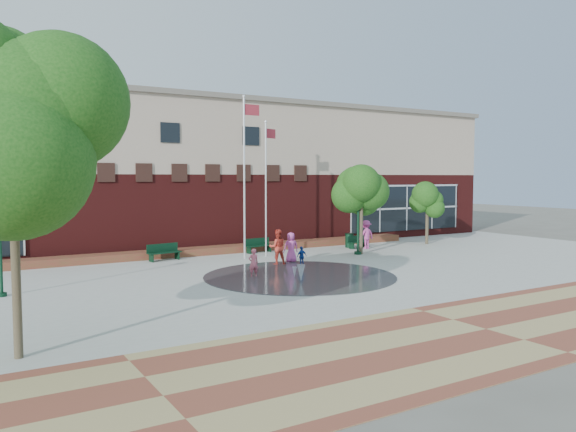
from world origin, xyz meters
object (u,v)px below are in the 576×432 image
bench_left (164,255)px  child_splash (253,263)px  flagpole_right (266,181)px  flagpole_left (245,168)px  tree_big_left (11,125)px  trash_can (349,240)px

bench_left → child_splash: bearing=-84.1°
bench_left → child_splash: child_splash is taller
child_splash → flagpole_right: bearing=-120.5°
flagpole_right → child_splash: bearing=-145.5°
flagpole_left → child_splash: (-2.19, -5.14, -4.19)m
bench_left → flagpole_left: bearing=-29.3°
tree_big_left → flagpole_right: bearing=42.0°
flagpole_left → tree_big_left: flagpole_left is taller
flagpole_right → child_splash: flagpole_right is taller
flagpole_left → trash_can: 8.77m
flagpole_right → bench_left: (-5.33, 1.33, -3.84)m
tree_big_left → child_splash: 13.01m
bench_left → trash_can: size_ratio=2.04×
trash_can → bench_left: bearing=177.0°
flagpole_right → tree_big_left: size_ratio=0.95×
child_splash → trash_can: bearing=-145.1°
flagpole_right → bench_left: size_ratio=4.04×
flagpole_right → child_splash: 7.24m
bench_left → child_splash: 6.84m
flagpole_right → child_splash: (-3.54, -5.26, -3.51)m
flagpole_right → trash_can: (6.21, 0.72, -3.68)m
flagpole_left → bench_left: flagpole_left is taller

